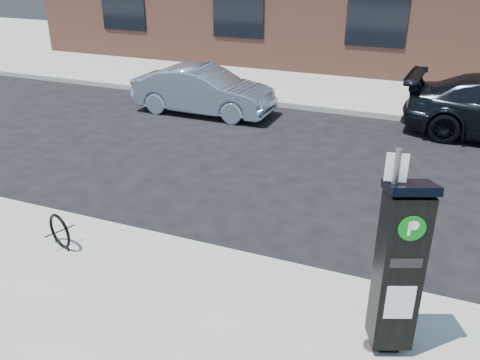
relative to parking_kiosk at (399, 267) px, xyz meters
The scene contains 8 objects.
ground 2.89m from the parking_kiosk, 153.27° to the left, with size 120.00×120.00×0.00m, color black.
sidewalk_far 15.40m from the parking_kiosk, 98.74° to the left, with size 60.00×12.00×0.15m, color gray.
curb_near 2.85m from the parking_kiosk, 153.66° to the left, with size 60.00×0.12×0.16m, color #9E9B93.
curb_far 9.56m from the parking_kiosk, 104.23° to the left, with size 60.00×0.12×0.16m, color #9E9B93.
parking_kiosk is the anchor object (origin of this frame).
sign_pole 0.22m from the parking_kiosk, 153.58° to the right, with size 0.21×0.20×2.44m.
bike_rack 4.98m from the parking_kiosk, behind, with size 0.54×0.24×0.56m.
car_silver 9.92m from the parking_kiosk, 128.36° to the left, with size 1.39×3.99×1.32m, color #8B9CB2.
Camera 1 is at (2.49, -5.99, 4.33)m, focal length 38.00 mm.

